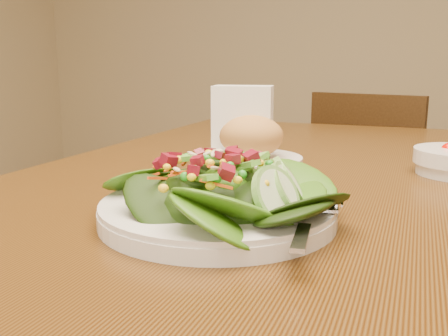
# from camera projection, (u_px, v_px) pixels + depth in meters

# --- Properties ---
(dining_table) EXTENTS (0.90, 1.40, 0.75)m
(dining_table) POSITION_uv_depth(u_px,v_px,m) (304.00, 245.00, 0.76)
(dining_table) COLOR #4E3313
(dining_table) RESTS_ON ground_plane
(chair_far) EXTENTS (0.46, 0.46, 0.82)m
(chair_far) POSITION_uv_depth(u_px,v_px,m) (372.00, 205.00, 1.72)
(chair_far) COLOR #331F0C
(chair_far) RESTS_ON ground_plane
(salad_plate) EXTENTS (0.26, 0.26, 0.08)m
(salad_plate) POSITION_uv_depth(u_px,v_px,m) (225.00, 197.00, 0.54)
(salad_plate) COLOR silver
(salad_plate) RESTS_ON dining_table
(bread_plate) EXTENTS (0.17, 0.17, 0.09)m
(bread_plate) POSITION_uv_depth(u_px,v_px,m) (251.00, 146.00, 0.83)
(bread_plate) COLOR silver
(bread_plate) RESTS_ON dining_table
(napkin_holder) EXTENTS (0.11, 0.07, 0.13)m
(napkin_holder) POSITION_uv_depth(u_px,v_px,m) (243.00, 122.00, 0.87)
(napkin_holder) COLOR white
(napkin_holder) RESTS_ON dining_table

